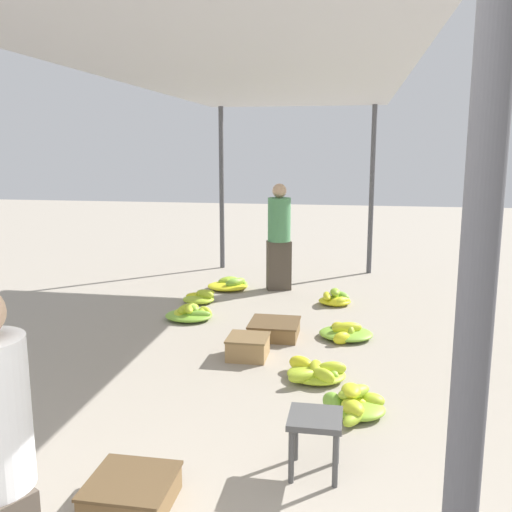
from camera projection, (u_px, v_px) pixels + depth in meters
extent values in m
cylinder|color=#4C4C51|center=(464.00, 461.00, 1.29)|extent=(0.08, 0.08, 2.74)
cylinder|color=#4C4C51|center=(222.00, 189.00, 9.71)|extent=(0.08, 0.08, 2.74)
cylinder|color=#4C4C51|center=(372.00, 191.00, 9.29)|extent=(0.08, 0.08, 2.74)
cube|color=#B2B2B7|center=(250.00, 71.00, 5.24)|extent=(2.91, 8.67, 0.04)
cube|color=#4C4C4C|center=(315.00, 418.00, 3.61)|extent=(0.34, 0.34, 0.04)
cylinder|color=#4C4C4C|center=(291.00, 456.00, 3.54)|extent=(0.04, 0.04, 0.36)
cylinder|color=#4C4C4C|center=(335.00, 460.00, 3.49)|extent=(0.04, 0.04, 0.36)
cylinder|color=#4C4C4C|center=(296.00, 435.00, 3.80)|extent=(0.04, 0.04, 0.36)
cylinder|color=#4C4C4C|center=(337.00, 438.00, 3.76)|extent=(0.04, 0.04, 0.36)
ellipsoid|color=yellow|center=(197.00, 296.00, 7.73)|extent=(0.32, 0.12, 0.11)
ellipsoid|color=#B0CB2D|center=(205.00, 294.00, 7.68)|extent=(0.31, 0.24, 0.13)
ellipsoid|color=#C3D229|center=(205.00, 293.00, 7.72)|extent=(0.29, 0.24, 0.09)
ellipsoid|color=#A2C52F|center=(206.00, 296.00, 7.79)|extent=(0.28, 0.23, 0.14)
ellipsoid|color=#A5C62F|center=(199.00, 299.00, 7.69)|extent=(0.43, 0.37, 0.10)
ellipsoid|color=#B3CC2C|center=(188.00, 309.00, 6.92)|extent=(0.29, 0.31, 0.14)
ellipsoid|color=#B6CD2C|center=(203.00, 313.00, 7.00)|extent=(0.18, 0.35, 0.14)
ellipsoid|color=#BED02A|center=(179.00, 314.00, 6.93)|extent=(0.22, 0.29, 0.13)
ellipsoid|color=#78B437|center=(199.00, 315.00, 6.86)|extent=(0.31, 0.20, 0.10)
ellipsoid|color=#C0D12A|center=(205.00, 313.00, 6.99)|extent=(0.24, 0.21, 0.15)
ellipsoid|color=#88BB34|center=(192.00, 309.00, 6.95)|extent=(0.26, 0.26, 0.11)
ellipsoid|color=#B6CD2B|center=(188.00, 309.00, 6.91)|extent=(0.24, 0.32, 0.10)
ellipsoid|color=#7DB636|center=(189.00, 315.00, 6.95)|extent=(0.58, 0.51, 0.10)
ellipsoid|color=#9CC330|center=(228.00, 283.00, 8.49)|extent=(0.15, 0.22, 0.15)
ellipsoid|color=#AECA2D|center=(236.00, 284.00, 8.43)|extent=(0.33, 0.29, 0.11)
ellipsoid|color=#8BBC33|center=(238.00, 282.00, 8.38)|extent=(0.24, 0.32, 0.11)
ellipsoid|color=#9DC330|center=(229.00, 281.00, 8.53)|extent=(0.36, 0.33, 0.13)
ellipsoid|color=#8DBD33|center=(244.00, 284.00, 8.51)|extent=(0.19, 0.26, 0.10)
ellipsoid|color=#7CB636|center=(234.00, 283.00, 8.33)|extent=(0.28, 0.29, 0.14)
ellipsoid|color=yellow|center=(228.00, 286.00, 8.42)|extent=(0.59, 0.52, 0.10)
ellipsoid|color=yellow|center=(341.00, 329.00, 6.30)|extent=(0.31, 0.35, 0.14)
ellipsoid|color=yellow|center=(342.00, 338.00, 6.07)|extent=(0.24, 0.23, 0.13)
ellipsoid|color=#A4C62F|center=(350.00, 331.00, 6.25)|extent=(0.13, 0.24, 0.15)
ellipsoid|color=#CBD628|center=(347.00, 328.00, 6.23)|extent=(0.36, 0.24, 0.13)
ellipsoid|color=#80B835|center=(346.00, 334.00, 6.27)|extent=(0.59, 0.51, 0.10)
ellipsoid|color=#A6C72E|center=(354.00, 417.00, 4.30)|extent=(0.24, 0.33, 0.10)
ellipsoid|color=#B2CB2C|center=(372.00, 400.00, 4.55)|extent=(0.24, 0.20, 0.11)
ellipsoid|color=#A1C52F|center=(354.00, 392.00, 4.49)|extent=(0.32, 0.31, 0.10)
ellipsoid|color=yellow|center=(346.00, 401.00, 4.52)|extent=(0.33, 0.14, 0.10)
ellipsoid|color=#C5D329|center=(352.00, 407.00, 4.35)|extent=(0.25, 0.27, 0.11)
ellipsoid|color=#CDD627|center=(351.00, 390.00, 4.47)|extent=(0.16, 0.23, 0.09)
ellipsoid|color=#7AB536|center=(333.00, 402.00, 4.52)|extent=(0.24, 0.26, 0.15)
ellipsoid|color=#8CBC33|center=(355.00, 408.00, 4.47)|extent=(0.47, 0.41, 0.10)
ellipsoid|color=yellow|center=(340.00, 301.00, 7.51)|extent=(0.25, 0.25, 0.13)
ellipsoid|color=#A3C52F|center=(337.00, 298.00, 7.61)|extent=(0.23, 0.26, 0.13)
ellipsoid|color=#93BF32|center=(335.00, 292.00, 7.57)|extent=(0.15, 0.24, 0.10)
ellipsoid|color=#7AB536|center=(341.00, 296.00, 7.65)|extent=(0.31, 0.32, 0.14)
ellipsoid|color=yellow|center=(327.00, 296.00, 7.56)|extent=(0.14, 0.31, 0.09)
ellipsoid|color=yellow|center=(340.00, 302.00, 7.51)|extent=(0.34, 0.27, 0.13)
ellipsoid|color=yellow|center=(335.00, 301.00, 7.60)|extent=(0.43, 0.37, 0.10)
ellipsoid|color=#B8CE2B|center=(322.00, 376.00, 5.00)|extent=(0.27, 0.23, 0.14)
ellipsoid|color=#8BBC33|center=(329.00, 373.00, 5.11)|extent=(0.25, 0.26, 0.11)
ellipsoid|color=#BACF2B|center=(331.00, 369.00, 5.10)|extent=(0.30, 0.19, 0.14)
ellipsoid|color=#ADCA2D|center=(302.00, 376.00, 4.99)|extent=(0.29, 0.26, 0.11)
ellipsoid|color=yellow|center=(301.00, 364.00, 5.31)|extent=(0.30, 0.27, 0.14)
ellipsoid|color=#C4D329|center=(316.00, 367.00, 5.14)|extent=(0.14, 0.32, 0.09)
ellipsoid|color=#AECA2D|center=(316.00, 374.00, 5.15)|extent=(0.53, 0.46, 0.10)
cube|color=brown|center=(274.00, 330.00, 6.31)|extent=(0.52, 0.52, 0.15)
cube|color=brown|center=(274.00, 322.00, 6.30)|extent=(0.54, 0.54, 0.02)
cube|color=brown|center=(131.00, 494.00, 3.32)|extent=(0.47, 0.47, 0.16)
cube|color=brown|center=(131.00, 480.00, 3.30)|extent=(0.49, 0.49, 0.02)
cube|color=#9E7A4C|center=(248.00, 348.00, 5.68)|extent=(0.38, 0.38, 0.20)
cube|color=brown|center=(248.00, 337.00, 5.66)|extent=(0.40, 0.40, 0.02)
cube|color=#4C4238|center=(279.00, 265.00, 8.36)|extent=(0.39, 0.29, 0.72)
cylinder|color=#4C8C59|center=(279.00, 220.00, 8.24)|extent=(0.42, 0.42, 0.63)
sphere|color=tan|center=(279.00, 191.00, 8.16)|extent=(0.20, 0.20, 0.20)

